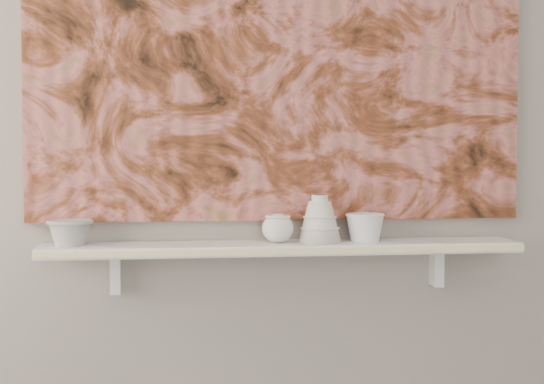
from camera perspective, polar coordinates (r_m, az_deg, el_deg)
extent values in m
plane|color=gray|center=(2.31, 0.55, 6.83)|extent=(3.60, 0.00, 3.60)
cube|color=silver|center=(2.23, 0.88, -4.21)|extent=(1.40, 0.18, 0.03)
cube|color=#F4E7A2|center=(2.14, 1.24, -4.51)|extent=(1.40, 0.01, 0.02)
cube|color=silver|center=(2.29, -11.68, -5.99)|extent=(0.03, 0.06, 0.12)
cube|color=silver|center=(2.42, 12.27, -5.53)|extent=(0.03, 0.06, 0.12)
cube|color=brown|center=(2.32, 0.60, 11.54)|extent=(1.50, 0.02, 1.10)
cube|color=black|center=(2.39, 11.42, 3.81)|extent=(0.09, 0.00, 0.08)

